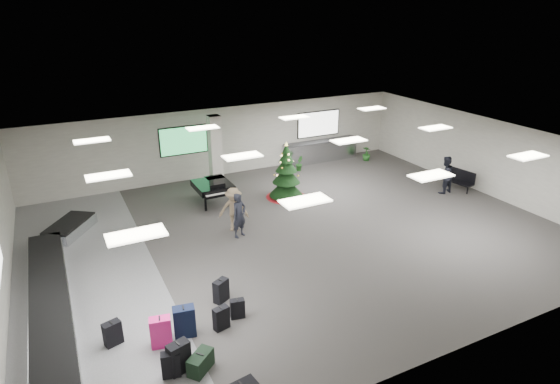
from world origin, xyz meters
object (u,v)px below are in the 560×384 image
pink_suitcase (161,332)px  christmas_tree (286,179)px  traveler_bench (445,175)px  grand_piano (213,187)px  service_counter (321,151)px  traveler_b (234,209)px  potted_plant_left (299,163)px  baggage_carousel (55,284)px  bench (459,178)px  potted_plant_right (367,154)px  traveler_a (239,215)px

pink_suitcase → christmas_tree: (6.87, 6.88, 0.44)m
traveler_bench → grand_piano: bearing=-23.9°
service_counter → traveler_bench: (2.43, -6.11, 0.27)m
christmas_tree → traveler_b: size_ratio=1.48×
pink_suitcase → potted_plant_left: bearing=58.2°
christmas_tree → potted_plant_left: (2.11, 2.72, -0.46)m
potted_plant_left → baggage_carousel: bearing=-151.9°
baggage_carousel → traveler_b: size_ratio=5.98×
baggage_carousel → pink_suitcase: bearing=-59.6°
christmas_tree → traveler_b: 3.63m
traveler_bench → potted_plant_left: (-4.14, 5.31, -0.46)m
pink_suitcase → bench: 14.60m
baggage_carousel → potted_plant_right: bearing=21.0°
service_counter → christmas_tree: size_ratio=1.68×
christmas_tree → traveler_bench: bearing=-22.5°
christmas_tree → traveler_a: christmas_tree is taller
pink_suitcase → bench: (13.96, 4.28, 0.13)m
service_counter → bench: 6.94m
bench → traveler_bench: size_ratio=0.92×
potted_plant_left → potted_plant_right: 3.89m
baggage_carousel → grand_piano: size_ratio=5.44×
service_counter → traveler_bench: size_ratio=2.48×
traveler_a → potted_plant_right: size_ratio=2.14×
bench → potted_plant_left: size_ratio=2.08×
potted_plant_right → bench: bearing=-78.0°
baggage_carousel → traveler_b: 6.11m
traveler_b → potted_plant_right: size_ratio=2.18×
christmas_tree → traveler_b: christmas_tree is taller
traveler_a → pink_suitcase: bearing=-153.2°
traveler_a → potted_plant_left: (5.20, 5.17, -0.44)m
service_counter → traveler_b: (-6.90, -5.44, 0.26)m
traveler_bench → potted_plant_left: traveler_bench is taller
bench → traveler_a: 10.18m
traveler_b → potted_plant_right: (9.08, 4.46, -0.44)m
grand_piano → traveler_a: size_ratio=1.12×
grand_piano → traveler_bench: (9.18, -3.32, 0.09)m
service_counter → potted_plant_left: size_ratio=5.62×
traveler_b → grand_piano: bearing=115.9°
baggage_carousel → potted_plant_left: bearing=28.1°
pink_suitcase → potted_plant_right: (12.87, 9.42, -0.02)m
bench → traveler_bench: bearing=170.4°
grand_piano → traveler_a: (-0.15, -3.18, 0.07)m
christmas_tree → traveler_a: 3.94m
potted_plant_left → potted_plant_right: bearing=-2.6°
service_counter → traveler_b: bearing=-141.8°
traveler_b → traveler_bench: size_ratio=0.99×
service_counter → bench: service_counter is taller
christmas_tree → baggage_carousel: bearing=-160.4°
potted_plant_right → grand_piano: bearing=-168.5°
baggage_carousel → grand_piano: grand_piano is taller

